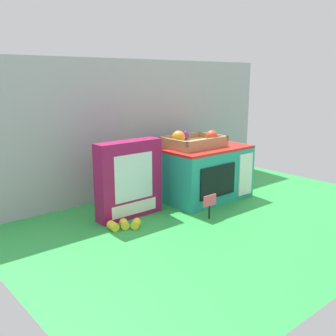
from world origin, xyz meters
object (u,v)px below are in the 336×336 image
Objects in this scene: loose_toy_banana at (125,225)px; price_sign at (210,203)px; loose_toy_apple at (243,178)px; toy_microwave at (202,172)px; cookie_set_box at (129,179)px; food_groups_crate at (193,142)px.

price_sign is at bearing -22.83° from loose_toy_banana.
loose_toy_banana is 2.15× the size of loose_toy_apple.
toy_microwave is 1.32× the size of cookie_set_box.
food_groups_crate is at bearing -179.87° from loose_toy_apple.
loose_toy_banana is at bearing 157.17° from price_sign.
loose_toy_apple is (0.38, 0.00, -0.24)m from food_groups_crate.
loose_toy_banana is at bearing -132.74° from cookie_set_box.
food_groups_crate is at bearing 1.27° from cookie_set_box.
food_groups_crate is at bearing 60.12° from price_sign.
food_groups_crate is 4.57× the size of loose_toy_apple.
toy_microwave is at bearing -1.66° from cookie_set_box.
loose_toy_apple is at bearing 3.54° from toy_microwave.
price_sign reaches higher than loose_toy_banana.
cookie_set_box is 0.34m from price_sign.
loose_toy_apple is (0.85, 0.11, 0.01)m from loose_toy_banana.
cookie_set_box is 5.41× the size of loose_toy_apple.
loose_toy_banana is (-0.51, -0.09, -0.11)m from toy_microwave.
cookie_set_box reaches higher than price_sign.
loose_toy_apple is at bearing 7.47° from loose_toy_banana.
cookie_set_box is 0.20m from loose_toy_banana.
price_sign is at bearing -154.82° from loose_toy_apple.
cookie_set_box is 2.52× the size of loose_toy_banana.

